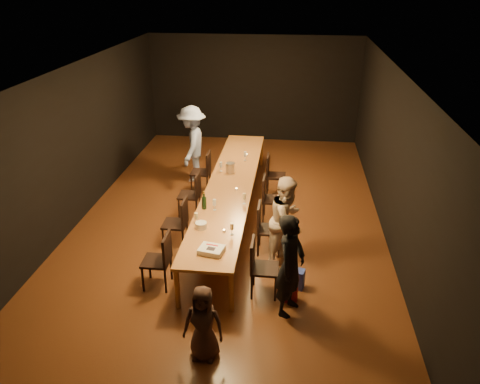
# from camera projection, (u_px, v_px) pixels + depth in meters

# --- Properties ---
(ground) EXTENTS (10.00, 10.00, 0.00)m
(ground) POSITION_uv_depth(u_px,v_px,m) (231.00, 217.00, 9.56)
(ground) COLOR #4B2212
(ground) RESTS_ON ground
(room_shell) EXTENTS (6.04, 10.04, 3.02)m
(room_shell) POSITION_uv_depth(u_px,v_px,m) (230.00, 119.00, 8.67)
(room_shell) COLOR black
(room_shell) RESTS_ON ground
(table) EXTENTS (0.90, 6.00, 0.75)m
(table) POSITION_uv_depth(u_px,v_px,m) (231.00, 186.00, 9.26)
(table) COLOR #99612C
(table) RESTS_ON ground
(chair_right_0) EXTENTS (0.42, 0.42, 0.93)m
(chair_right_0) POSITION_uv_depth(u_px,v_px,m) (265.00, 268.00, 7.12)
(chair_right_0) COLOR black
(chair_right_0) RESTS_ON ground
(chair_right_1) EXTENTS (0.42, 0.42, 0.93)m
(chair_right_1) POSITION_uv_depth(u_px,v_px,m) (269.00, 229.00, 8.20)
(chair_right_1) COLOR black
(chair_right_1) RESTS_ON ground
(chair_right_2) EXTENTS (0.42, 0.42, 0.93)m
(chair_right_2) POSITION_uv_depth(u_px,v_px,m) (273.00, 199.00, 9.27)
(chair_right_2) COLOR black
(chair_right_2) RESTS_ON ground
(chair_right_3) EXTENTS (0.42, 0.42, 0.93)m
(chair_right_3) POSITION_uv_depth(u_px,v_px,m) (276.00, 175.00, 10.35)
(chair_right_3) COLOR black
(chair_right_3) RESTS_ON ground
(chair_left_0) EXTENTS (0.42, 0.42, 0.93)m
(chair_left_0) POSITION_uv_depth(u_px,v_px,m) (156.00, 260.00, 7.30)
(chair_left_0) COLOR black
(chair_left_0) RESTS_ON ground
(chair_left_1) EXTENTS (0.42, 0.42, 0.93)m
(chair_left_1) POSITION_uv_depth(u_px,v_px,m) (175.00, 223.00, 8.37)
(chair_left_1) COLOR black
(chair_left_1) RESTS_ON ground
(chair_left_2) EXTENTS (0.42, 0.42, 0.93)m
(chair_left_2) POSITION_uv_depth(u_px,v_px,m) (189.00, 195.00, 9.45)
(chair_left_2) COLOR black
(chair_left_2) RESTS_ON ground
(chair_left_3) EXTENTS (0.42, 0.42, 0.93)m
(chair_left_3) POSITION_uv_depth(u_px,v_px,m) (201.00, 172.00, 10.53)
(chair_left_3) COLOR black
(chair_left_3) RESTS_ON ground
(woman_birthday) EXTENTS (0.56, 0.67, 1.58)m
(woman_birthday) POSITION_uv_depth(u_px,v_px,m) (290.00, 265.00, 6.60)
(woman_birthday) COLOR black
(woman_birthday) RESTS_ON ground
(woman_tan) EXTENTS (0.85, 0.94, 1.58)m
(woman_tan) POSITION_uv_depth(u_px,v_px,m) (287.00, 221.00, 7.79)
(woman_tan) COLOR beige
(woman_tan) RESTS_ON ground
(man_blue) EXTENTS (0.68, 1.17, 1.80)m
(man_blue) POSITION_uv_depth(u_px,v_px,m) (192.00, 144.00, 10.92)
(man_blue) COLOR #889BD2
(man_blue) RESTS_ON ground
(child) EXTENTS (0.54, 0.37, 1.07)m
(child) POSITION_uv_depth(u_px,v_px,m) (203.00, 323.00, 5.89)
(child) COLOR #3F2923
(child) RESTS_ON ground
(gift_bag_red) EXTENTS (0.26, 0.18, 0.28)m
(gift_bag_red) POSITION_uv_depth(u_px,v_px,m) (289.00, 293.00, 7.08)
(gift_bag_red) COLOR red
(gift_bag_red) RESTS_ON ground
(gift_bag_blue) EXTENTS (0.29, 0.23, 0.33)m
(gift_bag_blue) POSITION_uv_depth(u_px,v_px,m) (296.00, 279.00, 7.37)
(gift_bag_blue) COLOR #293FB5
(gift_bag_blue) RESTS_ON ground
(birthday_cake) EXTENTS (0.41, 0.35, 0.09)m
(birthday_cake) POSITION_uv_depth(u_px,v_px,m) (211.00, 250.00, 6.97)
(birthday_cake) COLOR white
(birthday_cake) RESTS_ON table
(plate_stack) EXTENTS (0.20, 0.20, 0.11)m
(plate_stack) POSITION_uv_depth(u_px,v_px,m) (201.00, 225.00, 7.62)
(plate_stack) COLOR silver
(plate_stack) RESTS_ON table
(champagne_bottle) EXTENTS (0.09, 0.09, 0.34)m
(champagne_bottle) POSITION_uv_depth(u_px,v_px,m) (204.00, 200.00, 8.20)
(champagne_bottle) COLOR black
(champagne_bottle) RESTS_ON table
(ice_bucket) EXTENTS (0.25, 0.25, 0.20)m
(ice_bucket) POSITION_uv_depth(u_px,v_px,m) (230.00, 168.00, 9.74)
(ice_bucket) COLOR #B2B2B7
(ice_bucket) RESTS_ON table
(wineglass_0) EXTENTS (0.06, 0.06, 0.21)m
(wineglass_0) POSITION_uv_depth(u_px,v_px,m) (196.00, 218.00, 7.73)
(wineglass_0) COLOR beige
(wineglass_0) RESTS_ON table
(wineglass_1) EXTENTS (0.06, 0.06, 0.21)m
(wineglass_1) POSITION_uv_depth(u_px,v_px,m) (232.00, 229.00, 7.41)
(wineglass_1) COLOR beige
(wineglass_1) RESTS_ON table
(wineglass_2) EXTENTS (0.06, 0.06, 0.21)m
(wineglass_2) POSITION_uv_depth(u_px,v_px,m) (214.00, 205.00, 8.18)
(wineglass_2) COLOR silver
(wineglass_2) RESTS_ON table
(wineglass_3) EXTENTS (0.06, 0.06, 0.21)m
(wineglass_3) POSITION_uv_depth(u_px,v_px,m) (244.00, 199.00, 8.40)
(wineglass_3) COLOR beige
(wineglass_3) RESTS_ON table
(wineglass_4) EXTENTS (0.06, 0.06, 0.21)m
(wineglass_4) POSITION_uv_depth(u_px,v_px,m) (221.00, 167.00, 9.78)
(wineglass_4) COLOR silver
(wineglass_4) RESTS_ON table
(wineglass_5) EXTENTS (0.06, 0.06, 0.21)m
(wineglass_5) POSITION_uv_depth(u_px,v_px,m) (245.00, 156.00, 10.34)
(wineglass_5) COLOR silver
(wineglass_5) RESTS_ON table
(tealight_near) EXTENTS (0.05, 0.05, 0.03)m
(tealight_near) POSITION_uv_depth(u_px,v_px,m) (224.00, 231.00, 7.54)
(tealight_near) COLOR #B2B7B2
(tealight_near) RESTS_ON table
(tealight_mid) EXTENTS (0.05, 0.05, 0.03)m
(tealight_mid) POSITION_uv_depth(u_px,v_px,m) (236.00, 189.00, 8.98)
(tealight_mid) COLOR #B2B7B2
(tealight_mid) RESTS_ON table
(tealight_far) EXTENTS (0.05, 0.05, 0.03)m
(tealight_far) POSITION_uv_depth(u_px,v_px,m) (247.00, 155.00, 10.66)
(tealight_far) COLOR #B2B7B2
(tealight_far) RESTS_ON table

